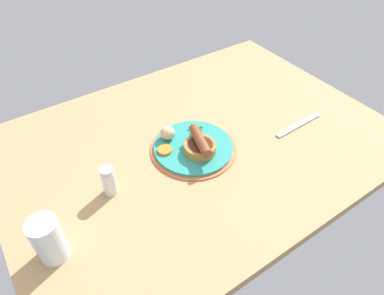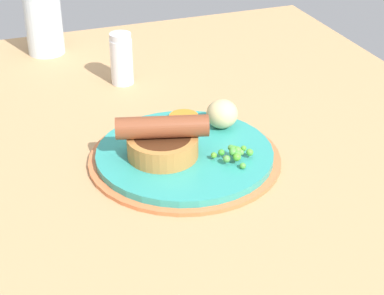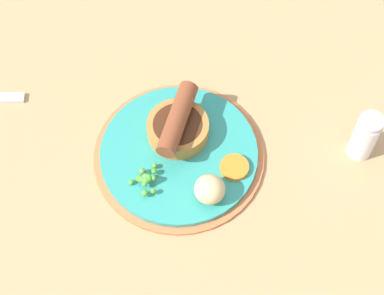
# 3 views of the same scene
# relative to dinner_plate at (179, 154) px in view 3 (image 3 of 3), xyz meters

# --- Properties ---
(dining_table) EXTENTS (1.10, 0.80, 0.03)m
(dining_table) POSITION_rel_dinner_plate_xyz_m (0.03, 0.03, -0.02)
(dining_table) COLOR tan
(dining_table) RESTS_ON ground
(dinner_plate) EXTENTS (0.24, 0.24, 0.01)m
(dinner_plate) POSITION_rel_dinner_plate_xyz_m (0.00, 0.00, 0.00)
(dinner_plate) COLOR #CC6B3D
(dinner_plate) RESTS_ON dining_table
(sausage_pudding) EXTENTS (0.09, 0.12, 0.05)m
(sausage_pudding) POSITION_rel_dinner_plate_xyz_m (0.00, -0.03, 0.03)
(sausage_pudding) COLOR #AD7538
(sausage_pudding) RESTS_ON dinner_plate
(pea_pile) EXTENTS (0.04, 0.05, 0.02)m
(pea_pile) POSITION_rel_dinner_plate_xyz_m (0.04, 0.05, 0.02)
(pea_pile) COLOR #57A12F
(pea_pile) RESTS_ON dinner_plate
(potato_chunk_0) EXTENTS (0.06, 0.06, 0.04)m
(potato_chunk_0) POSITION_rel_dinner_plate_xyz_m (-0.04, 0.07, 0.03)
(potato_chunk_0) COLOR #CCB77F
(potato_chunk_0) RESTS_ON dinner_plate
(carrot_slice_0) EXTENTS (0.05, 0.05, 0.01)m
(carrot_slice_0) POSITION_rel_dinner_plate_xyz_m (-0.08, 0.03, 0.01)
(carrot_slice_0) COLOR orange
(carrot_slice_0) RESTS_ON dinner_plate
(salt_shaker) EXTENTS (0.03, 0.03, 0.08)m
(salt_shaker) POSITION_rel_dinner_plate_xyz_m (-0.26, -0.01, 0.03)
(salt_shaker) COLOR silver
(salt_shaker) RESTS_ON dining_table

